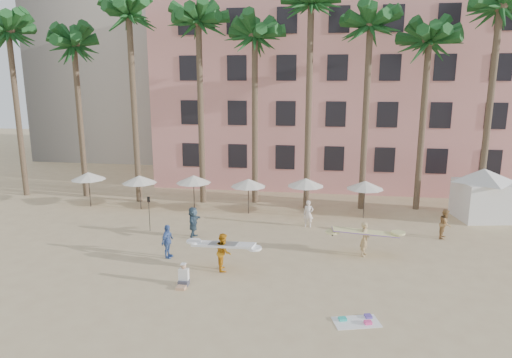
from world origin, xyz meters
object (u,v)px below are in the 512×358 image
Objects in this scene: carrier_white at (223,251)px; pink_hotel at (356,93)px; cabana at (482,189)px; carrier_yellow at (365,237)px.

pink_hotel is at bearing 71.84° from carrier_white.
carrier_white is (-15.47, -10.92, -1.05)m from cabana.
carrier_yellow is 7.73m from carrier_white.
pink_hotel is 6.70× the size of cabana.
cabana is at bearing 43.66° from carrier_yellow.
carrier_yellow is (-0.49, -20.28, -6.94)m from pink_hotel.
cabana is 1.59× the size of carrier_white.
pink_hotel is at bearing 88.62° from carrier_yellow.
carrier_yellow is at bearing -136.34° from cabana.
cabana is at bearing -57.57° from pink_hotel.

